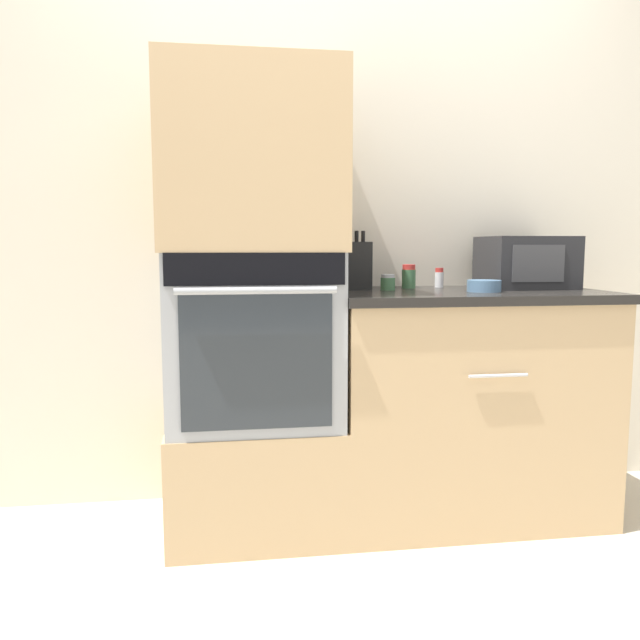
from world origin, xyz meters
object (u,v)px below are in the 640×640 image
at_px(knife_block, 356,265).
at_px(bowl, 484,286).
at_px(condiment_jar_far, 439,278).
at_px(condiment_jar_mid, 388,282).
at_px(microwave, 526,262).
at_px(condiment_jar_near, 409,277).
at_px(wall_oven, 253,336).

bearing_deg(knife_block, bowl, -26.40).
relative_size(knife_block, condiment_jar_far, 2.85).
xyz_separation_m(bowl, condiment_jar_mid, (-0.35, 0.15, 0.01)).
height_order(condiment_jar_mid, condiment_jar_far, condiment_jar_far).
height_order(microwave, condiment_jar_far, microwave).
xyz_separation_m(condiment_jar_near, condiment_jar_mid, (-0.12, -0.10, -0.02)).
distance_m(microwave, bowl, 0.32).
relative_size(condiment_jar_near, condiment_jar_far, 1.19).
bearing_deg(microwave, condiment_jar_mid, -177.52).
height_order(wall_oven, condiment_jar_near, wall_oven).
xyz_separation_m(condiment_jar_mid, condiment_jar_far, (0.26, 0.13, 0.01)).
bearing_deg(condiment_jar_far, condiment_jar_near, -169.80).
height_order(knife_block, condiment_jar_mid, knife_block).
height_order(condiment_jar_near, condiment_jar_mid, condiment_jar_near).
bearing_deg(condiment_jar_far, knife_block, -172.58).
height_order(microwave, condiment_jar_near, microwave).
distance_m(knife_block, condiment_jar_mid, 0.15).
distance_m(bowl, condiment_jar_near, 0.34).
xyz_separation_m(microwave, condiment_jar_mid, (-0.60, -0.03, -0.08)).
relative_size(knife_block, condiment_jar_mid, 3.74).
bearing_deg(bowl, knife_block, 153.60).
bearing_deg(condiment_jar_far, bowl, -72.81).
bearing_deg(wall_oven, condiment_jar_mid, 7.57).
distance_m(condiment_jar_near, condiment_jar_mid, 0.16).
distance_m(microwave, condiment_jar_mid, 0.61).
relative_size(wall_oven, microwave, 1.81).
relative_size(knife_block, bowl, 1.83).
relative_size(wall_oven, condiment_jar_far, 7.64).
distance_m(condiment_jar_near, condiment_jar_far, 0.15).
relative_size(condiment_jar_mid, condiment_jar_far, 0.76).
bearing_deg(condiment_jar_mid, condiment_jar_far, 26.21).
relative_size(microwave, knife_block, 1.48).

